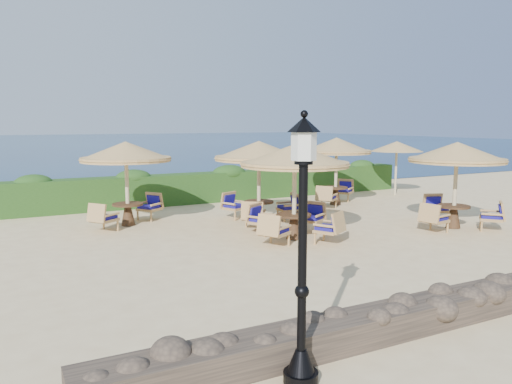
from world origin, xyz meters
The scene contains 11 objects.
ground centered at (0.00, 0.00, 0.00)m, with size 120.00×120.00×0.00m, color beige.
sea centered at (0.00, 70.00, 0.00)m, with size 160.00×160.00×0.00m, color #0B2346.
hedge centered at (0.00, 7.20, 0.60)m, with size 18.00×0.90×1.20m, color #1C3F14.
stone_wall centered at (0.00, -6.20, 0.22)m, with size 15.00×0.65×0.44m, color brown.
lamp_post centered at (-4.80, -6.80, 1.55)m, with size 0.44×0.44×3.31m.
extra_parasol centered at (7.80, 5.20, 2.17)m, with size 2.30×2.30×2.41m.
cafe_set_0 centered at (-0.78, -0.07, 1.88)m, with size 3.04×3.04×2.65m.
cafe_set_1 centered at (4.37, -1.08, 1.93)m, with size 2.88×2.88×2.65m.
cafe_set_2 centered at (-4.49, 3.91, 2.02)m, with size 2.83×2.83×2.65m.
cafe_set_3 centered at (-0.58, 2.44, 1.93)m, with size 2.90×2.90×2.65m.
cafe_set_4 centered at (3.77, 4.21, 2.00)m, with size 2.73×2.73×2.65m.
Camera 1 is at (-7.97, -11.75, 3.24)m, focal length 35.00 mm.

